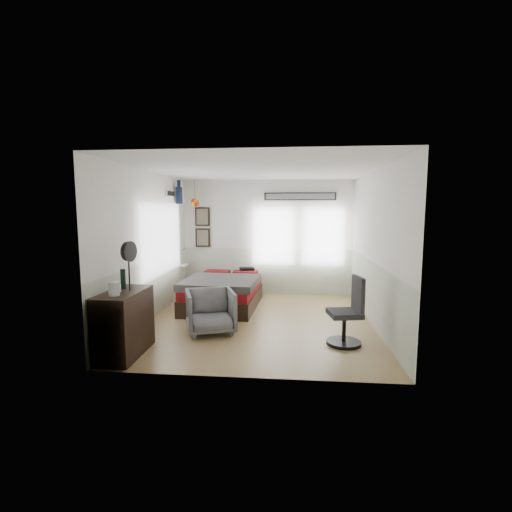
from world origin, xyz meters
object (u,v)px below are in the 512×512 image
at_px(bed, 223,292).
at_px(dresser, 124,323).
at_px(nightstand, 247,286).
at_px(armchair, 210,311).
at_px(task_chair, 348,317).

xyz_separation_m(bed, dresser, (-0.90, -2.66, 0.14)).
distance_m(bed, nightstand, 1.01).
height_order(bed, dresser, dresser).
bearing_deg(bed, dresser, -105.71).
bearing_deg(dresser, armchair, 47.23).
bearing_deg(dresser, nightstand, 70.21).
height_order(dresser, nightstand, dresser).
relative_size(dresser, armchair, 1.28).
bearing_deg(armchair, task_chair, -28.97).
xyz_separation_m(armchair, task_chair, (2.17, -0.36, 0.07)).
xyz_separation_m(dresser, nightstand, (1.29, 3.59, -0.20)).
relative_size(nightstand, task_chair, 0.49).
relative_size(bed, armchair, 2.63).
bearing_deg(dresser, bed, 71.19).
height_order(dresser, armchair, dresser).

